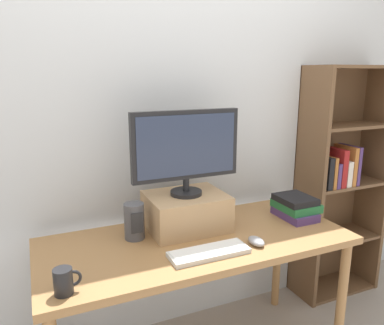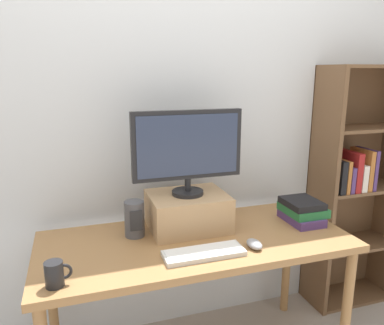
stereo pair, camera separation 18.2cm
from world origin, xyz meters
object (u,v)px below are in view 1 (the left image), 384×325
Objects in this scene: computer_monitor at (185,148)px; book_stack at (295,207)px; desk at (197,252)px; bookshelf_unit at (338,181)px; computer_mouse at (256,241)px; riser_box at (186,211)px; coffee_mug at (64,281)px; keyboard at (209,252)px; desk_speaker at (134,221)px.

computer_monitor is 2.34× the size of book_stack.
desk is 1.25m from bookshelf_unit.
bookshelf_unit is 1.27m from computer_monitor.
riser_box is at bearing 125.87° from computer_mouse.
bookshelf_unit reaches higher than coffee_mug.
book_stack is at bearing 11.72° from coffee_mug.
riser_box is 0.33m from keyboard.
computer_monitor reaches higher than riser_box.
keyboard is at bearing -93.66° from computer_monitor.
riser_box is 0.34m from computer_monitor.
desk is 0.20m from keyboard.
book_stack is at bearing -155.36° from bookshelf_unit.
book_stack is at bearing 2.50° from desk.
computer_mouse is at bearing -0.07° from keyboard.
keyboard is 3.55× the size of computer_mouse.
computer_mouse is at bearing -152.26° from book_stack.
computer_mouse is at bearing 3.64° from coffee_mug.
desk is 2.69× the size of computer_monitor.
desk_speaker is at bearing 156.58° from desk.
bookshelf_unit is at bearing 6.51° from desk_speaker.
keyboard is 0.41m from desk_speaker.
desk_speaker reaches higher than keyboard.
riser_box is 0.64m from book_stack.
desk is at bearing -166.33° from bookshelf_unit.
riser_box is 1.09× the size of keyboard.
coffee_mug is at bearing -174.87° from keyboard.
desk_speaker reaches higher than desk.
bookshelf_unit is 15.29× the size of coffee_mug.
desk is 3.82× the size of riser_box.
desk is 0.53m from computer_monitor.
computer_monitor is at bearing 2.85° from desk_speaker.
bookshelf_unit reaches higher than desk_speaker.
riser_box is 0.40m from computer_mouse.
computer_mouse is 0.45m from book_stack.
riser_box is at bearing 169.98° from book_stack.
riser_box is 3.86× the size of coffee_mug.
book_stack is 0.91m from desk_speaker.
coffee_mug is at bearing -176.36° from computer_mouse.
riser_box reaches higher than coffee_mug.
desk_speaker reaches higher than computer_mouse.
computer_monitor is 1.54× the size of keyboard.
keyboard is 1.52× the size of book_stack.
book_stack reaches higher than keyboard.
bookshelf_unit is at bearing 24.64° from book_stack.
computer_monitor is (-1.21, -0.16, 0.35)m from bookshelf_unit.
book_stack is (0.62, 0.03, 0.14)m from desk.
keyboard is at bearing 5.13° from coffee_mug.
coffee_mug is (-0.65, -0.24, 0.13)m from desk.
riser_box is 0.28m from desk_speaker.
coffee_mug is (-0.63, -0.06, 0.04)m from keyboard.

